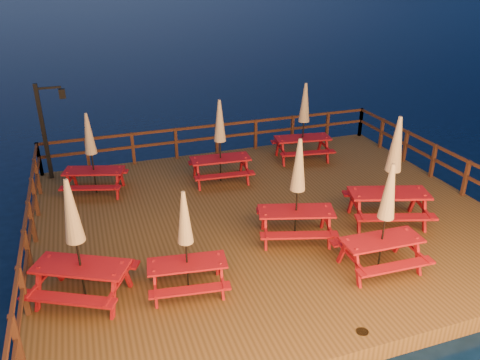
{
  "coord_description": "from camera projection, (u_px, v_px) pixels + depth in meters",
  "views": [
    {
      "loc": [
        -4.3,
        -10.15,
        6.57
      ],
      "look_at": [
        -0.6,
        0.6,
        1.3
      ],
      "focal_mm": 35.0,
      "sensor_mm": 36.0,
      "label": 1
    }
  ],
  "objects": [
    {
      "name": "deck_piles",
      "position": [
        268.0,
        238.0,
        12.86
      ],
      "size": [
        11.44,
        9.44,
        1.4
      ],
      "color": "#3B2112",
      "rests_on": "ground"
    },
    {
      "name": "picnic_table_0",
      "position": [
        297.0,
        189.0,
        10.99
      ],
      "size": [
        2.17,
        1.96,
        2.6
      ],
      "rotation": [
        0.0,
        0.0,
        -0.29
      ],
      "color": "maroon",
      "rests_on": "deck"
    },
    {
      "name": "picnic_table_4",
      "position": [
        220.0,
        140.0,
        14.03
      ],
      "size": [
        1.92,
        1.63,
        2.59
      ],
      "rotation": [
        0.0,
        0.0,
        -0.08
      ],
      "color": "maroon",
      "rests_on": "deck"
    },
    {
      "name": "ground",
      "position": [
        268.0,
        229.0,
        12.74
      ],
      "size": [
        500.0,
        500.0,
        0.0
      ],
      "primitive_type": "plane",
      "color": "black",
      "rests_on": "ground"
    },
    {
      "name": "picnic_table_3",
      "position": [
        393.0,
        170.0,
        11.67
      ],
      "size": [
        2.4,
        2.17,
        2.87
      ],
      "rotation": [
        0.0,
        0.0,
        -0.3
      ],
      "color": "maroon",
      "rests_on": "deck"
    },
    {
      "name": "picnic_table_6",
      "position": [
        186.0,
        241.0,
        9.23
      ],
      "size": [
        1.76,
        1.52,
        2.28
      ],
      "rotation": [
        0.0,
        0.0,
        -0.14
      ],
      "color": "maroon",
      "rests_on": "deck"
    },
    {
      "name": "railing",
      "position": [
        246.0,
        165.0,
        13.77
      ],
      "size": [
        11.8,
        9.75,
        1.1
      ],
      "color": "#3B2112",
      "rests_on": "deck"
    },
    {
      "name": "picnic_table_5",
      "position": [
        304.0,
        121.0,
        15.65
      ],
      "size": [
        2.06,
        1.78,
        2.66
      ],
      "rotation": [
        0.0,
        0.0,
        -0.14
      ],
      "color": "maroon",
      "rests_on": "deck"
    },
    {
      "name": "picnic_table_7",
      "position": [
        76.0,
        240.0,
        8.92
      ],
      "size": [
        2.35,
        2.21,
        2.65
      ],
      "rotation": [
        0.0,
        0.0,
        -0.48
      ],
      "color": "maroon",
      "rests_on": "deck"
    },
    {
      "name": "lamp_post",
      "position": [
        48.0,
        123.0,
        14.12
      ],
      "size": [
        0.85,
        0.18,
        3.0
      ],
      "color": "black",
      "rests_on": "deck"
    },
    {
      "name": "picnic_table_1",
      "position": [
        91.0,
        153.0,
        13.33
      ],
      "size": [
        2.03,
        1.83,
        2.43
      ],
      "rotation": [
        0.0,
        0.0,
        -0.3
      ],
      "color": "maroon",
      "rests_on": "deck"
    },
    {
      "name": "picnic_table_2",
      "position": [
        385.0,
        217.0,
        9.87
      ],
      "size": [
        1.82,
        1.52,
        2.52
      ],
      "rotation": [
        0.0,
        0.0,
        -0.04
      ],
      "color": "maroon",
      "rests_on": "deck"
    },
    {
      "name": "deck",
      "position": [
        268.0,
        222.0,
        12.65
      ],
      "size": [
        12.0,
        10.0,
        0.4
      ],
      "primitive_type": "cube",
      "color": "#4B3418",
      "rests_on": "ground"
    }
  ]
}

